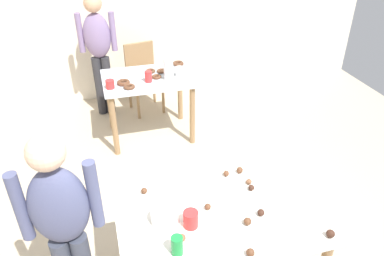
% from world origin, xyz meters
% --- Properties ---
extents(wall_back, '(6.40, 0.10, 2.60)m').
position_xyz_m(wall_back, '(0.00, 3.20, 1.30)').
color(wall_back, beige).
rests_on(wall_back, ground_plane).
extents(dining_table_near, '(1.26, 0.80, 0.75)m').
position_xyz_m(dining_table_near, '(-0.11, -0.18, 0.65)').
color(dining_table_near, silver).
rests_on(dining_table_near, ground_plane).
extents(dining_table_far, '(0.98, 0.69, 0.75)m').
position_xyz_m(dining_table_far, '(-0.19, 2.00, 0.63)').
color(dining_table_far, silver).
rests_on(dining_table_far, ground_plane).
extents(chair_far_table, '(0.47, 0.47, 0.87)m').
position_xyz_m(chair_far_table, '(-0.15, 2.70, 0.50)').
color(chair_far_table, olive).
rests_on(chair_far_table, ground_plane).
extents(person_girl_near, '(0.45, 0.20, 1.45)m').
position_xyz_m(person_girl_near, '(-1.02, -0.11, 0.86)').
color(person_girl_near, '#383D4C').
rests_on(person_girl_near, ground_plane).
extents(person_adult_far, '(0.46, 0.24, 1.51)m').
position_xyz_m(person_adult_far, '(-0.66, 2.70, 0.91)').
color(person_adult_far, '#28282D').
rests_on(person_adult_far, ground_plane).
extents(mixing_bowl, '(0.17, 0.17, 0.08)m').
position_xyz_m(mixing_bowl, '(-0.45, -0.14, 0.79)').
color(mixing_bowl, white).
rests_on(mixing_bowl, dining_table_near).
extents(soda_can, '(0.07, 0.07, 0.12)m').
position_xyz_m(soda_can, '(-0.43, -0.39, 0.81)').
color(soda_can, '#198438').
rests_on(soda_can, dining_table_near).
extents(fork_near, '(0.17, 0.02, 0.01)m').
position_xyz_m(fork_near, '(-0.28, 0.12, 0.75)').
color(fork_near, silver).
rests_on(fork_near, dining_table_near).
extents(cup_near_0, '(0.09, 0.09, 0.11)m').
position_xyz_m(cup_near_0, '(-0.31, -0.22, 0.80)').
color(cup_near_0, red).
rests_on(cup_near_0, dining_table_near).
extents(cake_ball_0, '(0.05, 0.05, 0.05)m').
position_xyz_m(cake_ball_0, '(0.02, -0.30, 0.77)').
color(cake_ball_0, brown).
rests_on(cake_ball_0, dining_table_near).
extents(cake_ball_1, '(0.04, 0.04, 0.04)m').
position_xyz_m(cake_ball_1, '(-0.53, 0.14, 0.77)').
color(cake_ball_1, brown).
rests_on(cake_ball_1, dining_table_near).
extents(cake_ball_2, '(0.04, 0.04, 0.04)m').
position_xyz_m(cake_ball_2, '(0.05, 0.17, 0.77)').
color(cake_ball_2, brown).
rests_on(cake_ball_2, dining_table_near).
extents(cake_ball_3, '(0.05, 0.05, 0.05)m').
position_xyz_m(cake_ball_3, '(-0.05, -0.52, 0.77)').
color(cake_ball_3, brown).
rests_on(cake_ball_3, dining_table_near).
extents(cake_ball_4, '(0.04, 0.04, 0.04)m').
position_xyz_m(cake_ball_4, '(0.13, -0.25, 0.77)').
color(cake_ball_4, '#3D2319').
rests_on(cake_ball_4, dining_table_near).
extents(cake_ball_5, '(0.05, 0.05, 0.05)m').
position_xyz_m(cake_ball_5, '(-0.39, -0.32, 0.77)').
color(cake_ball_5, brown).
rests_on(cake_ball_5, dining_table_near).
extents(cake_ball_6, '(0.04, 0.04, 0.04)m').
position_xyz_m(cake_ball_6, '(0.16, -0.02, 0.77)').
color(cake_ball_6, '#3D2319').
rests_on(cake_ball_6, dining_table_near).
extents(cake_ball_7, '(0.05, 0.05, 0.05)m').
position_xyz_m(cake_ball_7, '(0.44, -0.51, 0.77)').
color(cake_ball_7, '#3D2319').
rests_on(cake_ball_7, dining_table_near).
extents(cake_ball_8, '(0.04, 0.04, 0.04)m').
position_xyz_m(cake_ball_8, '(-0.17, -0.11, 0.77)').
color(cake_ball_8, brown).
rests_on(cake_ball_8, dining_table_near).
extents(cake_ball_10, '(0.04, 0.04, 0.04)m').
position_xyz_m(cake_ball_10, '(0.16, 0.17, 0.77)').
color(cake_ball_10, brown).
rests_on(cake_ball_10, dining_table_near).
extents(cake_ball_11, '(0.04, 0.04, 0.04)m').
position_xyz_m(cake_ball_11, '(0.17, 0.04, 0.77)').
color(cake_ball_11, brown).
rests_on(cake_ball_11, dining_table_near).
extents(pitcher_far, '(0.10, 0.10, 0.24)m').
position_xyz_m(pitcher_far, '(0.01, 1.87, 0.87)').
color(pitcher_far, white).
rests_on(pitcher_far, dining_table_far).
extents(cup_far_0, '(0.09, 0.09, 0.11)m').
position_xyz_m(cup_far_0, '(0.15, 1.92, 0.81)').
color(cup_far_0, white).
rests_on(cup_far_0, dining_table_far).
extents(cup_far_1, '(0.08, 0.08, 0.12)m').
position_xyz_m(cup_far_1, '(-0.20, 1.87, 0.81)').
color(cup_far_1, red).
rests_on(cup_far_1, dining_table_far).
extents(cup_far_2, '(0.09, 0.09, 0.09)m').
position_xyz_m(cup_far_2, '(-0.61, 1.82, 0.80)').
color(cup_far_2, red).
rests_on(cup_far_2, dining_table_far).
extents(donut_far_0, '(0.14, 0.14, 0.04)m').
position_xyz_m(donut_far_0, '(-0.47, 1.88, 0.77)').
color(donut_far_0, brown).
rests_on(donut_far_0, dining_table_far).
extents(donut_far_1, '(0.13, 0.13, 0.04)m').
position_xyz_m(donut_far_1, '(0.21, 2.24, 0.77)').
color(donut_far_1, brown).
rests_on(donut_far_1, dining_table_far).
extents(donut_far_2, '(0.11, 0.11, 0.03)m').
position_xyz_m(donut_far_2, '(-0.10, 1.95, 0.77)').
color(donut_far_2, brown).
rests_on(donut_far_2, dining_table_far).
extents(donut_far_3, '(0.12, 0.12, 0.04)m').
position_xyz_m(donut_far_3, '(-0.42, 1.77, 0.77)').
color(donut_far_3, brown).
rests_on(donut_far_3, dining_table_far).
extents(donut_far_4, '(0.11, 0.11, 0.03)m').
position_xyz_m(donut_far_4, '(-0.14, 2.12, 0.77)').
color(donut_far_4, brown).
rests_on(donut_far_4, dining_table_far).
extents(donut_far_5, '(0.11, 0.11, 0.03)m').
position_xyz_m(donut_far_5, '(-0.02, 2.09, 0.77)').
color(donut_far_5, brown).
rests_on(donut_far_5, dining_table_far).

